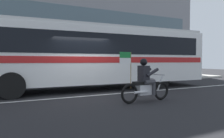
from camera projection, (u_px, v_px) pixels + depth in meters
name	position (u px, v px, depth m)	size (l,w,h in m)	color
ground_plane	(83.00, 94.00, 9.10)	(60.00, 60.00, 0.00)	black
sidewalk_curb	(59.00, 82.00, 13.67)	(28.00, 3.80, 0.15)	#B7B2A8
lane_center_stripe	(87.00, 96.00, 8.57)	(26.60, 0.14, 0.01)	silver
transit_bus	(94.00, 53.00, 10.54)	(12.54, 3.02, 3.22)	white
motorcycle_with_rider	(146.00, 83.00, 7.35)	(2.19, 0.64, 1.78)	black
fire_hydrant	(1.00, 79.00, 10.96)	(0.22, 0.30, 0.75)	#4C8C3F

